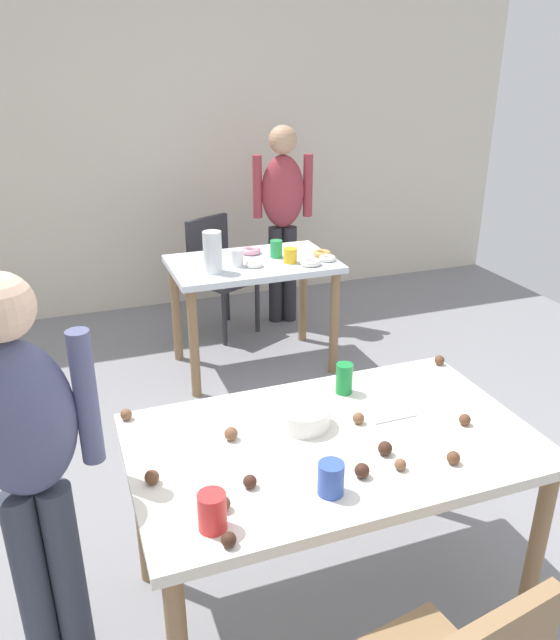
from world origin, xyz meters
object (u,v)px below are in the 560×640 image
Objects in this scene: chair_far_table at (218,268)px; person_adult_far at (283,209)px; dining_table_near at (332,459)px; person_girl_near at (27,457)px; dining_table_far at (253,279)px; mixing_bowl at (304,417)px; pitcher_far at (213,252)px; soda_can at (344,378)px.

person_adult_far is (0.52, 0.01, 0.41)m from chair_far_table.
person_girl_near is at bearing 175.30° from dining_table_near.
person_adult_far is (0.46, 0.69, 0.28)m from dining_table_far.
mixing_bowl is 0.73× the size of pitcher_far.
chair_far_table is 2.94m from person_girl_near.
dining_table_far is at bearing -84.87° from chair_far_table.
person_adult_far is (1.79, 2.63, 0.05)m from person_girl_near.
person_adult_far reaches higher than mixing_bowl.
person_adult_far is 2.75m from mixing_bowl.
dining_table_far is 0.87m from person_adult_far.
person_girl_near is (-1.27, -2.63, 0.36)m from chair_far_table.
chair_far_table is (0.30, 2.71, -0.17)m from dining_table_near.
person_girl_near is 7.79× the size of mixing_bowl.
chair_far_table is 0.92m from pitcher_far.
dining_table_near is 7.51× the size of mixing_bowl.
mixing_bowl is 1.80m from pitcher_far.
chair_far_table is 2.45m from soda_can.
pitcher_far is at bearing 85.86° from mixing_bowl.
person_adult_far is (0.82, 2.71, 0.25)m from dining_table_near.
chair_far_table is at bearing 87.10° from soda_can.
dining_table_far is 1.21× the size of chair_far_table.
dining_table_near is at bearing -99.98° from dining_table_far.
dining_table_far is 0.70m from chair_far_table.
soda_can reaches higher than chair_far_table.
mixing_bowl is (-0.36, -2.60, 0.29)m from chair_far_table.
dining_table_near is at bearing -121.84° from soda_can.
dining_table_near is 0.18m from mixing_bowl.
person_girl_near is (-0.97, 0.08, 0.19)m from dining_table_near.
mixing_bowl is at bearing -97.88° from chair_far_table.
dining_table_far is 0.70× the size of person_adult_far.
pitcher_far is at bearing -105.85° from chair_far_table.
soda_can is at bearing 58.16° from dining_table_near.
person_girl_near is at bearing -124.25° from person_adult_far.
dining_table_near is 0.36m from soda_can.
soda_can is (0.17, 0.28, 0.15)m from dining_table_near.
soda_can reaches higher than dining_table_far.
dining_table_far is at bearing 77.61° from mixing_bowl.
dining_table_near is at bearing -91.96° from pitcher_far.
dining_table_near is at bearing -96.22° from chair_far_table.
mixing_bowl is at bearing -108.74° from person_adult_far.
mixing_bowl is (-0.42, -1.92, 0.16)m from dining_table_far.
person_girl_near reaches higher than soda_can.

